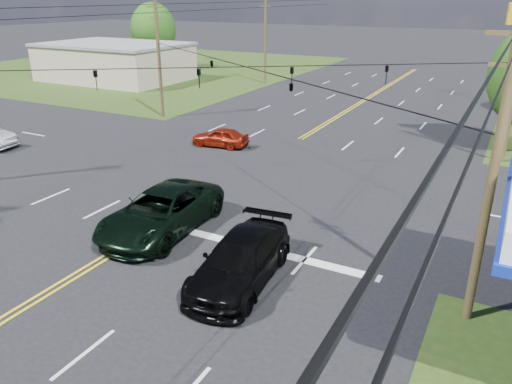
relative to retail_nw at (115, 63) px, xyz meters
The scene contains 13 objects.
ground 37.26m from the retail_nw, 36.25° to the right, with size 280.00×280.00×0.00m, color black.
grass_nw 11.36m from the retail_nw, 116.57° to the left, with size 46.00×48.00×0.03m, color #223A12.
stop_bar 46.14m from the retail_nw, 40.60° to the right, with size 10.00×0.50×0.02m, color silver.
retail_nw is the anchor object (origin of this frame).
pole_se 53.09m from the retail_nw, 35.79° to the right, with size 1.60×0.28×9.50m.
pole_nw 21.60m from the retail_nw, 37.41° to the right, with size 1.60×0.28×9.50m.
pole_left_far 18.30m from the retail_nw, 19.44° to the left, with size 1.60×0.28×10.00m.
span_wire_signals 37.42m from the retail_nw, 36.25° to the right, with size 26.00×18.00×1.13m.
power_lines 38.98m from the retail_nw, 38.66° to the right, with size 26.04×100.00×0.64m.
tree_far_l 10.69m from the retail_nw, 101.31° to the left, with size 6.08×6.08×8.72m.
pickup_dkgreen 43.15m from the retail_nw, 45.00° to the right, with size 3.06×6.64×1.84m, color black.
suv_black 48.13m from the retail_nw, 42.40° to the right, with size 2.35×5.78×1.68m, color black.
sedan_red 31.67m from the retail_nw, 35.12° to the right, with size 1.54×3.83×1.30m, color maroon.
Camera 1 is at (13.28, -11.93, 9.64)m, focal length 35.00 mm.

